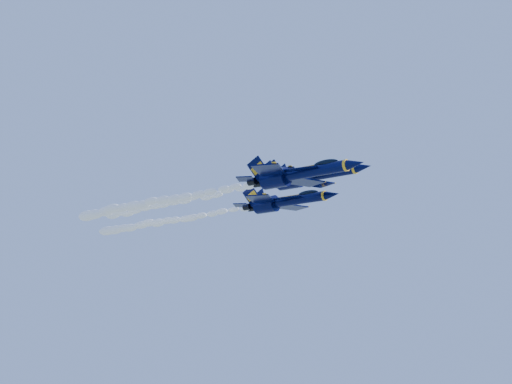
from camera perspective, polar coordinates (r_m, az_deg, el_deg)
The scene contains 6 objects.
jet_lead at distance 77.64m, azimuth 4.09°, elevation 1.83°, with size 17.72×14.54×6.59m.
smoke_trail_jet_lead at distance 94.81m, azimuth -10.04°, elevation -0.97°, with size 39.90×1.97×1.78m, color white.
jet_second at distance 85.99m, azimuth 5.39°, elevation 1.60°, with size 17.76×14.57×6.60m.
smoke_trail_jet_second at distance 102.50m, azimuth -7.85°, elevation -0.94°, with size 39.90×1.98×1.78m, color white.
jet_third at distance 97.77m, azimuth 2.83°, elevation -0.94°, with size 18.78×15.41×6.98m.
smoke_trail_jet_third at distance 115.34m, azimuth -8.79°, elevation -2.86°, with size 39.90×2.09×1.88m, color white.
Camera 1 is at (54.07, -75.63, 132.05)m, focal length 40.00 mm.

